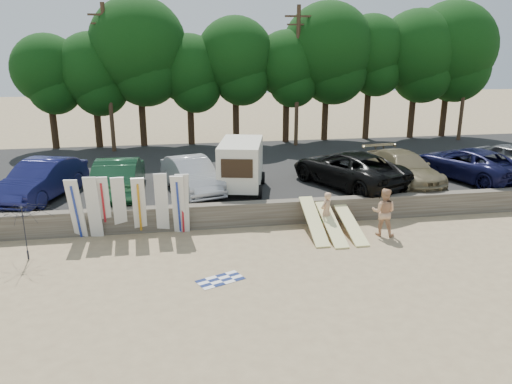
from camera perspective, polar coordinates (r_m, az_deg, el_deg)
The scene contains 30 objects.
ground at distance 19.14m, azimuth 10.11°, elevation -6.28°, with size 120.00×120.00×0.00m, color tan.
seawall at distance 21.62m, azimuth 7.58°, elevation -2.03°, with size 44.00×0.50×1.00m, color #6B6356.
parking_lot at distance 28.62m, azimuth 3.27°, elevation 2.43°, with size 44.00×14.50×0.70m, color #282828.
treeline at distance 35.00m, azimuth 3.50°, elevation 15.51°, with size 32.86×6.37×9.62m.
utility_poles at distance 33.62m, azimuth 4.75°, elevation 13.30°, with size 25.80×0.26×9.00m.
box_trailer at distance 23.25m, azimuth -1.73°, elevation 3.31°, with size 2.72×3.98×2.33m.
car_0 at distance 24.09m, azimuth -23.30°, elevation 1.31°, with size 1.82×5.21×1.72m, color #16184E.
car_1 at distance 23.50m, azimuth -15.35°, elevation 1.78°, with size 1.86×5.33×1.76m, color #163C23.
car_2 at distance 23.35m, azimuth -7.37°, elevation 1.93°, with size 1.68×4.81×1.58m, color #B2B2B8.
car_3 at distance 24.52m, azimuth 10.49°, elevation 2.66°, with size 2.84×6.16×1.71m, color black.
car_4 at distance 25.52m, azimuth 16.49°, elevation 2.62°, with size 2.18×5.37×1.56m, color #7A6C4D.
car_5 at distance 27.60m, azimuth 22.98°, elevation 3.04°, with size 2.65×5.74×1.60m, color black.
surfboard_upright_0 at distance 20.35m, azimuth -19.87°, elevation -1.85°, with size 0.50×0.06×2.60m, color silver.
surfboard_upright_1 at distance 20.25m, azimuth -18.09°, elevation -1.69°, with size 0.50×0.06×2.60m, color silver.
surfboard_upright_2 at distance 20.35m, azimuth -17.02°, elevation -1.56°, with size 0.50×0.06×2.60m, color silver.
surfboard_upright_3 at distance 20.21m, azimuth -15.34°, elevation -1.57°, with size 0.50×0.06×2.60m, color silver.
surfboard_upright_4 at distance 20.05m, azimuth -13.19°, elevation -1.59°, with size 0.50×0.06×2.60m, color silver.
surfboard_upright_5 at distance 20.09m, azimuth -10.72°, elevation -1.29°, with size 0.50×0.06×2.60m, color silver.
surfboard_upright_6 at distance 19.90m, azimuth -8.84°, elevation -1.44°, with size 0.50×0.06×2.60m, color silver.
surfboard_upright_7 at distance 19.92m, azimuth -8.41°, elevation -1.34°, with size 0.50×0.06×2.60m, color silver.
surfboard_upright_8 at distance 20.04m, azimuth -8.43°, elevation -1.27°, with size 0.50×0.06×2.60m, color silver.
surfboard_low_0 at distance 20.01m, azimuth 6.62°, elevation -3.28°, with size 0.56×3.00×0.07m, color #FDF5A0.
surfboard_low_1 at distance 20.06m, azimuth 8.59°, elevation -3.63°, with size 0.56×3.00×0.07m, color #FDF5A0.
surfboard_low_2 at distance 20.42m, azimuth 10.74°, elevation -3.62°, with size 0.56×3.00×0.07m, color #FDF5A0.
beachgoer_a at distance 20.46m, azimuth 8.02°, elevation -2.22°, with size 0.59×0.39×1.63m, color tan.
beachgoer_b at distance 20.35m, azimuth 14.39°, elevation -2.23°, with size 0.94×0.73×1.94m, color tan.
cooler at distance 20.99m, azimuth 6.98°, elevation -3.57°, with size 0.38×0.30×0.32m, color green.
gear_bag at distance 21.51m, azimuth 10.51°, elevation -3.37°, with size 0.30×0.25×0.22m, color #CD6018.
beach_towel at distance 16.46m, azimuth -4.10°, elevation -9.99°, with size 1.50×1.50×0.00m, color white.
beach_umbrella at distance 19.21m, azimuth -24.75°, elevation -4.20°, with size 2.27×2.31×2.08m, color black.
Camera 1 is at (-6.11, -16.56, 7.38)m, focal length 35.00 mm.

